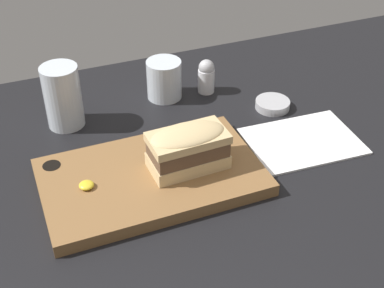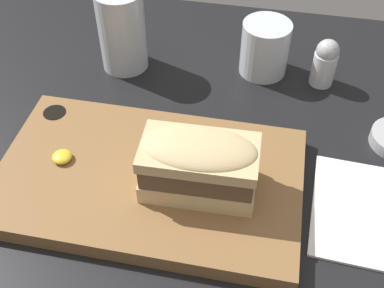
% 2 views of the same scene
% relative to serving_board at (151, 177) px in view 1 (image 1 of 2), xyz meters
% --- Properties ---
extents(dining_table, '(1.64, 0.97, 0.02)m').
position_rel_serving_board_xyz_m(dining_table, '(0.02, -0.04, -0.02)').
color(dining_table, black).
rests_on(dining_table, ground).
extents(serving_board, '(0.37, 0.22, 0.02)m').
position_rel_serving_board_xyz_m(serving_board, '(0.00, 0.00, 0.00)').
color(serving_board, olive).
rests_on(serving_board, dining_table).
extents(sandwich, '(0.13, 0.07, 0.08)m').
position_rel_serving_board_xyz_m(sandwich, '(0.06, -0.01, 0.05)').
color(sandwich, '#DBBC84').
rests_on(sandwich, serving_board).
extents(mustard_dollop, '(0.02, 0.02, 0.01)m').
position_rel_serving_board_xyz_m(mustard_dollop, '(-0.11, 0.00, 0.02)').
color(mustard_dollop, yellow).
rests_on(mustard_dollop, serving_board).
extents(water_glass, '(0.07, 0.07, 0.13)m').
position_rel_serving_board_xyz_m(water_glass, '(-0.10, 0.23, 0.04)').
color(water_glass, silver).
rests_on(water_glass, dining_table).
extents(wine_glass, '(0.07, 0.07, 0.08)m').
position_rel_serving_board_xyz_m(wine_glass, '(0.12, 0.26, 0.03)').
color(wine_glass, silver).
rests_on(wine_glass, dining_table).
extents(napkin, '(0.21, 0.16, 0.00)m').
position_rel_serving_board_xyz_m(napkin, '(0.30, 0.01, -0.01)').
color(napkin, white).
rests_on(napkin, dining_table).
extents(salt_shaker, '(0.04, 0.04, 0.08)m').
position_rel_serving_board_xyz_m(salt_shaker, '(0.21, 0.25, 0.03)').
color(salt_shaker, white).
rests_on(salt_shaker, dining_table).
extents(condiment_dish, '(0.07, 0.07, 0.02)m').
position_rel_serving_board_xyz_m(condiment_dish, '(0.31, 0.13, -0.00)').
color(condiment_dish, '#B2B2B7').
rests_on(condiment_dish, dining_table).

